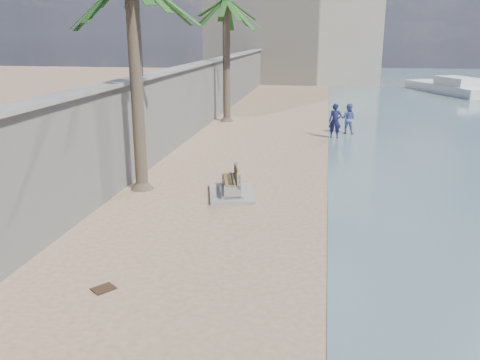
{
  "coord_description": "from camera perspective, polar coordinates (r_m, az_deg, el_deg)",
  "views": [
    {
      "loc": [
        1.79,
        -6.55,
        5.2
      ],
      "look_at": [
        -0.5,
        7.0,
        1.2
      ],
      "focal_mm": 38.0,
      "sensor_mm": 36.0,
      "label": 1
    }
  ],
  "objects": [
    {
      "name": "palm_back",
      "position": [
        30.82,
        -1.57,
        19.35
      ],
      "size": [
        5.0,
        5.0,
        7.88
      ],
      "color": "brown",
      "rests_on": "ground_plane"
    },
    {
      "name": "yacht_far",
      "position": [
        49.61,
        22.34,
        9.42
      ],
      "size": [
        6.29,
        10.07,
        1.5
      ],
      "primitive_type": null,
      "rotation": [
        0.0,
        0.0,
        1.97
      ],
      "color": "silver",
      "rests_on": "bay_water"
    },
    {
      "name": "seawall",
      "position": [
        27.67,
        -5.18,
        9.0
      ],
      "size": [
        0.45,
        70.0,
        3.5
      ],
      "primitive_type": "cube",
      "color": "gray",
      "rests_on": "ground_plane"
    },
    {
      "name": "debris_d",
      "position": [
        11.3,
        -15.07,
        -11.7
      ],
      "size": [
        0.56,
        0.58,
        0.03
      ],
      "primitive_type": "cube",
      "rotation": [
        0.0,
        0.0,
        0.91
      ],
      "color": "#382616",
      "rests_on": "ground_plane"
    },
    {
      "name": "person_a",
      "position": [
        26.36,
        10.65,
        6.81
      ],
      "size": [
        0.75,
        0.52,
        2.02
      ],
      "primitive_type": "imported",
      "rotation": [
        0.0,
        0.0,
        -0.04
      ],
      "color": "#15163B",
      "rests_on": "ground_plane"
    },
    {
      "name": "bench_far",
      "position": [
        16.78,
        -0.99,
        -0.47
      ],
      "size": [
        1.87,
        2.35,
        0.87
      ],
      "color": "gray",
      "rests_on": "ground_plane"
    },
    {
      "name": "end_building",
      "position": [
        58.7,
        6.18,
        17.9
      ],
      "size": [
        18.0,
        12.0,
        14.0
      ],
      "primitive_type": "cube",
      "color": "#B7AA93",
      "rests_on": "ground_plane"
    },
    {
      "name": "person_b",
      "position": [
        27.69,
        12.07,
        6.92
      ],
      "size": [
        1.0,
        0.86,
        1.78
      ],
      "primitive_type": "imported",
      "rotation": [
        0.0,
        0.0,
        2.89
      ],
      "color": "#5161A9",
      "rests_on": "ground_plane"
    },
    {
      "name": "wall_cap",
      "position": [
        27.51,
        -5.28,
        12.72
      ],
      "size": [
        0.8,
        70.0,
        0.12
      ],
      "primitive_type": "cube",
      "color": "gray",
      "rests_on": "seawall"
    }
  ]
}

